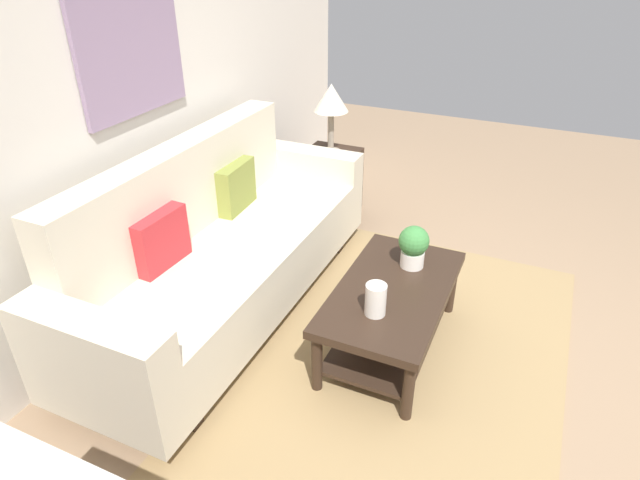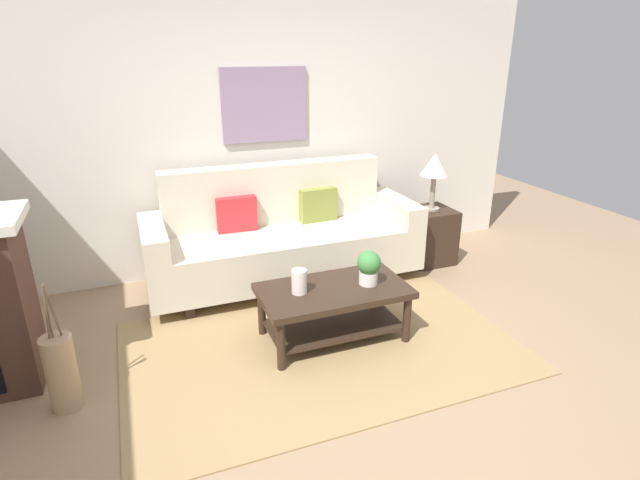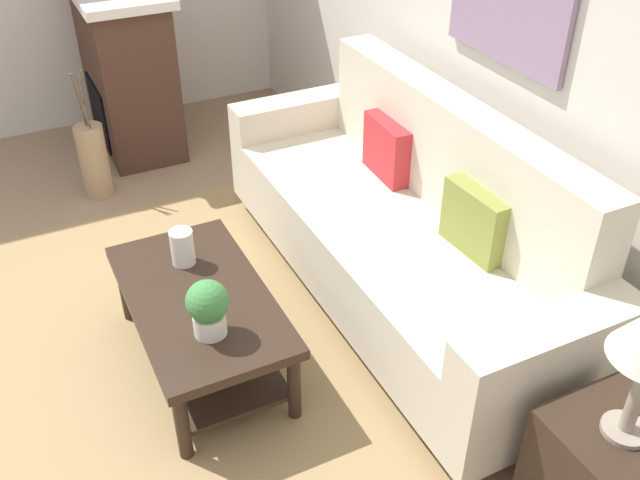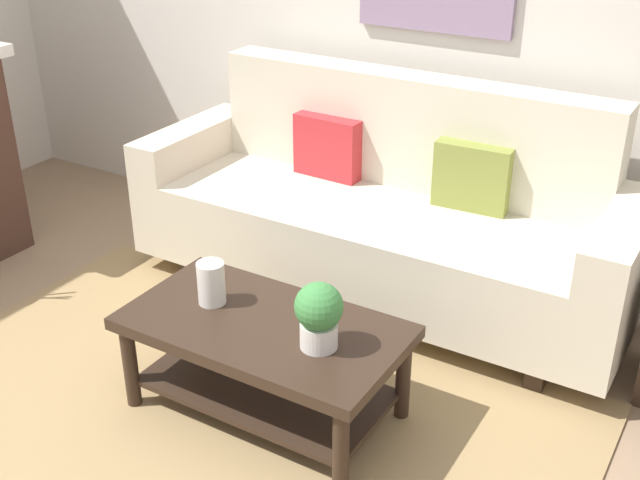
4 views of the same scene
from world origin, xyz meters
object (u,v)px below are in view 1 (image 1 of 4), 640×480
at_px(tabletop_vase, 376,300).
at_px(table_lamp, 331,101).
at_px(couch, 222,249).
at_px(side_table, 330,183).
at_px(throw_pillow_crimson, 160,240).
at_px(potted_plant_tabletop, 414,245).
at_px(framed_painting, 132,53).
at_px(coffee_table, 392,304).
at_px(throw_pillow_olive, 235,187).

bearing_deg(tabletop_vase, table_lamp, 29.87).
distance_m(couch, side_table, 1.55).
bearing_deg(side_table, throw_pillow_crimson, 173.82).
relative_size(potted_plant_tabletop, table_lamp, 0.46).
relative_size(tabletop_vase, framed_painting, 0.22).
height_order(couch, potted_plant_tabletop, couch).
xyz_separation_m(coffee_table, tabletop_vase, (-0.26, 0.02, 0.20)).
height_order(throw_pillow_olive, side_table, throw_pillow_olive).
bearing_deg(couch, throw_pillow_crimson, 162.55).
distance_m(table_lamp, framed_painting, 1.74).
relative_size(throw_pillow_olive, coffee_table, 0.33).
height_order(couch, coffee_table, couch).
xyz_separation_m(throw_pillow_crimson, table_lamp, (1.93, -0.21, 0.31)).
bearing_deg(potted_plant_tabletop, couch, 105.23).
relative_size(throw_pillow_olive, side_table, 0.64).
bearing_deg(framed_painting, side_table, -19.68).
height_order(couch, framed_painting, framed_painting).
bearing_deg(throw_pillow_crimson, tabletop_vase, -81.82).
relative_size(tabletop_vase, side_table, 0.32).
height_order(throw_pillow_crimson, tabletop_vase, throw_pillow_crimson).
bearing_deg(table_lamp, couch, 176.83).
bearing_deg(potted_plant_tabletop, tabletop_vase, 174.83).
bearing_deg(tabletop_vase, framed_painting, 82.00).
xyz_separation_m(potted_plant_tabletop, table_lamp, (1.23, 1.06, 0.42)).
distance_m(throw_pillow_crimson, potted_plant_tabletop, 1.45).
xyz_separation_m(table_lamp, framed_painting, (-1.54, 0.55, 0.59)).
distance_m(couch, throw_pillow_crimson, 0.48).
bearing_deg(potted_plant_tabletop, throw_pillow_crimson, 119.12).
distance_m(throw_pillow_crimson, throw_pillow_olive, 0.79).
height_order(throw_pillow_crimson, framed_painting, framed_painting).
bearing_deg(throw_pillow_crimson, coffee_table, -70.53).
bearing_deg(throw_pillow_crimson, couch, -17.45).
distance_m(throw_pillow_olive, potted_plant_tabletop, 1.27).
bearing_deg(table_lamp, throw_pillow_olive, 169.63).
bearing_deg(throw_pillow_olive, framed_painting, 139.17).
relative_size(couch, potted_plant_tabletop, 9.45).
relative_size(tabletop_vase, potted_plant_tabletop, 0.68).
relative_size(couch, tabletop_vase, 13.89).
relative_size(couch, coffee_table, 2.25).
height_order(tabletop_vase, potted_plant_tabletop, potted_plant_tabletop).
xyz_separation_m(throw_pillow_olive, side_table, (1.14, -0.21, -0.40)).
bearing_deg(throw_pillow_olive, coffee_table, -105.90).
xyz_separation_m(couch, framed_painting, (0.00, 0.47, 1.16)).
relative_size(throw_pillow_crimson, potted_plant_tabletop, 1.37).
xyz_separation_m(throw_pillow_olive, coffee_table, (-0.35, -1.24, -0.37)).
height_order(throw_pillow_crimson, throw_pillow_olive, same).
height_order(tabletop_vase, table_lamp, table_lamp).
height_order(side_table, table_lamp, table_lamp).
distance_m(side_table, framed_painting, 2.09).
bearing_deg(throw_pillow_olive, tabletop_vase, -116.74).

